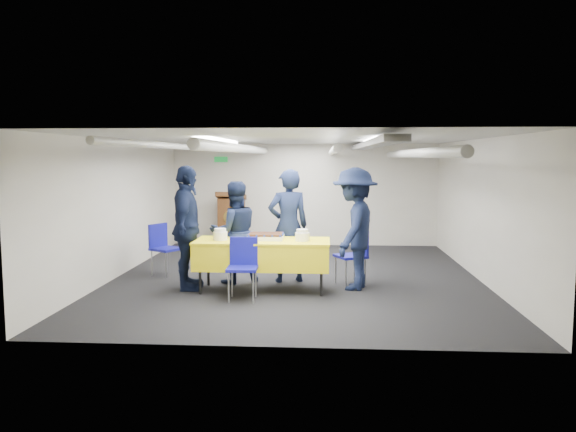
% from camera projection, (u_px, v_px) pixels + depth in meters
% --- Properties ---
extents(ground, '(7.00, 7.00, 0.00)m').
position_uv_depth(ground, '(296.00, 277.00, 9.41)').
color(ground, black).
rests_on(ground, ground).
extents(room_shell, '(6.00, 7.00, 2.30)m').
position_uv_depth(room_shell, '(303.00, 168.00, 9.62)').
color(room_shell, silver).
rests_on(room_shell, ground).
extents(serving_table, '(2.01, 0.82, 0.77)m').
position_uv_depth(serving_table, '(262.00, 254.00, 8.40)').
color(serving_table, black).
rests_on(serving_table, ground).
extents(sheet_cake, '(0.54, 0.42, 0.09)m').
position_uv_depth(sheet_cake, '(266.00, 236.00, 8.44)').
color(sheet_cake, white).
rests_on(sheet_cake, serving_table).
extents(plate_stack_left, '(0.21, 0.21, 0.17)m').
position_uv_depth(plate_stack_left, '(220.00, 235.00, 8.36)').
color(plate_stack_left, white).
rests_on(plate_stack_left, serving_table).
extents(plate_stack_right, '(0.21, 0.21, 0.17)m').
position_uv_depth(plate_stack_right, '(302.00, 235.00, 8.28)').
color(plate_stack_right, white).
rests_on(plate_stack_right, serving_table).
extents(podium, '(0.62, 0.53, 1.25)m').
position_uv_depth(podium, '(232.00, 220.00, 12.47)').
color(podium, brown).
rests_on(podium, ground).
extents(chair_near, '(0.43, 0.43, 0.87)m').
position_uv_depth(chair_near, '(243.00, 262.00, 7.92)').
color(chair_near, gray).
rests_on(chair_near, ground).
extents(chair_right, '(0.56, 0.56, 0.87)m').
position_uv_depth(chair_right, '(355.00, 251.00, 8.85)').
color(chair_right, gray).
rests_on(chair_right, ground).
extents(chair_left, '(0.57, 0.57, 0.87)m').
position_uv_depth(chair_left, '(162.00, 244.00, 9.56)').
color(chair_left, gray).
rests_on(chair_left, ground).
extents(sailor_a, '(0.76, 0.61, 1.81)m').
position_uv_depth(sailor_a, '(288.00, 226.00, 8.99)').
color(sailor_a, black).
rests_on(sailor_a, ground).
extents(sailor_b, '(0.97, 0.88, 1.62)m').
position_uv_depth(sailor_b, '(234.00, 232.00, 8.91)').
color(sailor_b, black).
rests_on(sailor_b, ground).
extents(sailor_c, '(0.59, 1.15, 1.88)m').
position_uv_depth(sailor_c, '(187.00, 228.00, 8.44)').
color(sailor_c, black).
rests_on(sailor_c, ground).
extents(sailor_d, '(0.99, 1.34, 1.85)m').
position_uv_depth(sailor_d, '(354.00, 229.00, 8.49)').
color(sailor_d, black).
rests_on(sailor_d, ground).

